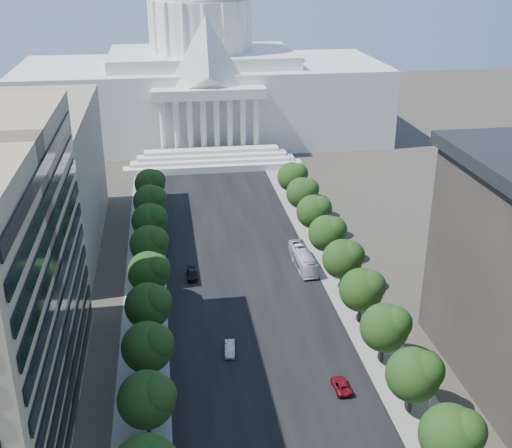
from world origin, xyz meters
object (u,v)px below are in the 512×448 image
car_red (341,386)px  car_dark_b (192,275)px  city_bus (303,259)px  car_silver (230,349)px

car_red → car_dark_b: car_dark_b is taller
car_red → city_bus: size_ratio=0.38×
car_red → city_bus: bearing=-96.2°
car_dark_b → city_bus: (22.64, 1.58, 1.08)m
car_silver → car_red: (15.19, -11.70, -0.07)m
city_bus → car_red: bearing=-96.2°
car_silver → car_red: size_ratio=0.93×
car_dark_b → city_bus: 22.72m
car_dark_b → car_red: bearing=-62.1°
car_silver → car_dark_b: size_ratio=0.91×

